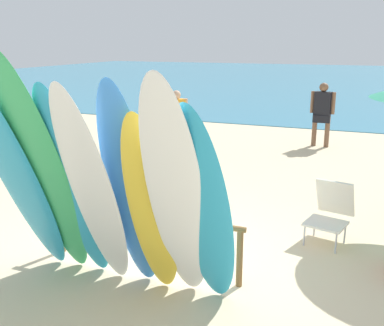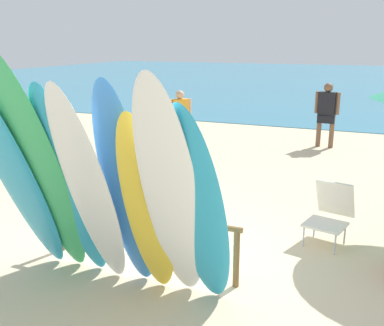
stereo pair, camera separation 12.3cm
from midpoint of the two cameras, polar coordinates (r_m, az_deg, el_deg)
ground at (r=18.68m, az=13.94°, el=6.63°), size 60.00×60.00×0.00m
ocean_water at (r=34.23m, az=17.61°, el=10.08°), size 60.00×40.00×0.02m
surfboard_rack at (r=5.37m, az=-6.85°, el=-7.83°), size 2.47×0.07×0.71m
surfboard_teal_0 at (r=5.12m, az=-21.84°, el=-1.54°), size 0.62×1.19×2.50m
surfboard_green_1 at (r=4.92m, az=-18.75°, el=-1.40°), size 0.58×1.16×2.59m
surfboard_teal_2 at (r=4.86m, az=-15.26°, el=-3.12°), size 0.53×0.95×2.29m
surfboard_white_3 at (r=4.67m, az=-13.16°, el=-3.64°), size 0.57×0.95×2.31m
surfboard_blue_4 at (r=4.57m, az=-8.57°, el=-3.59°), size 0.54×0.85×2.34m
surfboard_yellow_5 at (r=4.47m, az=-5.96°, el=-5.84°), size 0.52×0.79×2.06m
surfboard_white_6 at (r=4.18m, az=-2.80°, el=-4.58°), size 0.64×1.16×2.43m
surfboard_teal_7 at (r=4.21m, az=0.69°, el=-6.25°), size 0.62×0.94×2.18m
beachgoer_by_water at (r=10.83m, az=-2.28°, el=5.80°), size 0.43×0.43×1.50m
beachgoer_near_rack at (r=7.87m, az=-5.80°, el=2.11°), size 0.48×0.37×1.49m
beachgoer_midbeach at (r=11.91m, az=15.83°, el=6.42°), size 0.61×0.26×1.62m
beach_chair_red at (r=6.35m, az=16.57°, el=-5.71°), size 0.64×0.77×0.82m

